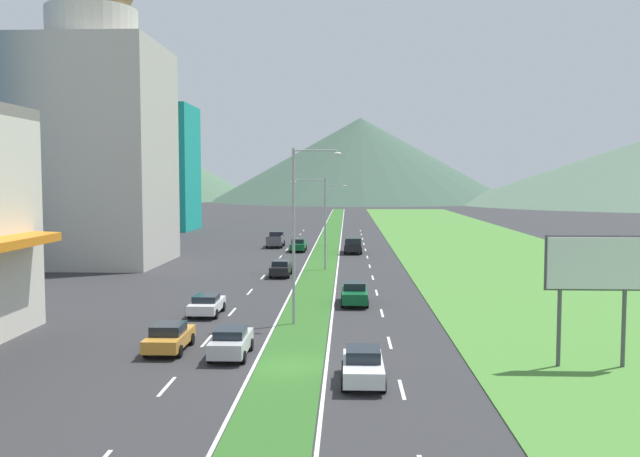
% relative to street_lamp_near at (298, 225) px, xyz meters
% --- Properties ---
extents(ground_plane, '(600.00, 600.00, 0.00)m').
position_rel_street_lamp_near_xyz_m(ground_plane, '(0.28, -9.73, -6.21)').
color(ground_plane, '#2D2D30').
extents(grass_median, '(3.20, 240.00, 0.06)m').
position_rel_street_lamp_near_xyz_m(grass_median, '(0.28, 50.27, -6.18)').
color(grass_median, '#2D6023').
rests_on(grass_median, ground_plane).
extents(grass_verge_right, '(24.00, 240.00, 0.06)m').
position_rel_street_lamp_near_xyz_m(grass_verge_right, '(20.88, 50.27, -6.18)').
color(grass_verge_right, '#477F33').
rests_on(grass_verge_right, ground_plane).
extents(lane_dash_left_2, '(0.16, 2.80, 0.01)m').
position_rel_street_lamp_near_xyz_m(lane_dash_left_2, '(-4.82, -12.94, -6.20)').
color(lane_dash_left_2, silver).
rests_on(lane_dash_left_2, ground_plane).
extents(lane_dash_left_3, '(0.16, 2.80, 0.01)m').
position_rel_street_lamp_near_xyz_m(lane_dash_left_3, '(-4.82, -4.54, -6.20)').
color(lane_dash_left_3, silver).
rests_on(lane_dash_left_3, ground_plane).
extents(lane_dash_left_4, '(0.16, 2.80, 0.01)m').
position_rel_street_lamp_near_xyz_m(lane_dash_left_4, '(-4.82, 3.85, -6.20)').
color(lane_dash_left_4, silver).
rests_on(lane_dash_left_4, ground_plane).
extents(lane_dash_left_5, '(0.16, 2.80, 0.01)m').
position_rel_street_lamp_near_xyz_m(lane_dash_left_5, '(-4.82, 12.25, -6.20)').
color(lane_dash_left_5, silver).
rests_on(lane_dash_left_5, ground_plane).
extents(lane_dash_left_6, '(0.16, 2.80, 0.01)m').
position_rel_street_lamp_near_xyz_m(lane_dash_left_6, '(-4.82, 20.64, -6.20)').
color(lane_dash_left_6, silver).
rests_on(lane_dash_left_6, ground_plane).
extents(lane_dash_left_7, '(0.16, 2.80, 0.01)m').
position_rel_street_lamp_near_xyz_m(lane_dash_left_7, '(-4.82, 29.03, -6.20)').
color(lane_dash_left_7, silver).
rests_on(lane_dash_left_7, ground_plane).
extents(lane_dash_left_8, '(0.16, 2.80, 0.01)m').
position_rel_street_lamp_near_xyz_m(lane_dash_left_8, '(-4.82, 37.43, -6.20)').
color(lane_dash_left_8, silver).
rests_on(lane_dash_left_8, ground_plane).
extents(lane_dash_left_9, '(0.16, 2.80, 0.01)m').
position_rel_street_lamp_near_xyz_m(lane_dash_left_9, '(-4.82, 45.82, -6.20)').
color(lane_dash_left_9, silver).
rests_on(lane_dash_left_9, ground_plane).
extents(lane_dash_left_10, '(0.16, 2.80, 0.01)m').
position_rel_street_lamp_near_xyz_m(lane_dash_left_10, '(-4.82, 54.22, -6.20)').
color(lane_dash_left_10, silver).
rests_on(lane_dash_left_10, ground_plane).
extents(lane_dash_left_11, '(0.16, 2.80, 0.01)m').
position_rel_street_lamp_near_xyz_m(lane_dash_left_11, '(-4.82, 62.61, -6.20)').
color(lane_dash_left_11, silver).
rests_on(lane_dash_left_11, ground_plane).
extents(lane_dash_left_12, '(0.16, 2.80, 0.01)m').
position_rel_street_lamp_near_xyz_m(lane_dash_left_12, '(-4.82, 71.01, -6.20)').
color(lane_dash_left_12, silver).
rests_on(lane_dash_left_12, ground_plane).
extents(lane_dash_left_13, '(0.16, 2.80, 0.01)m').
position_rel_street_lamp_near_xyz_m(lane_dash_left_13, '(-4.82, 79.40, -6.20)').
color(lane_dash_left_13, silver).
rests_on(lane_dash_left_13, ground_plane).
extents(lane_dash_right_2, '(0.16, 2.80, 0.01)m').
position_rel_street_lamp_near_xyz_m(lane_dash_right_2, '(5.38, -12.94, -6.20)').
color(lane_dash_right_2, silver).
rests_on(lane_dash_right_2, ground_plane).
extents(lane_dash_right_3, '(0.16, 2.80, 0.01)m').
position_rel_street_lamp_near_xyz_m(lane_dash_right_3, '(5.38, -4.54, -6.20)').
color(lane_dash_right_3, silver).
rests_on(lane_dash_right_3, ground_plane).
extents(lane_dash_right_4, '(0.16, 2.80, 0.01)m').
position_rel_street_lamp_near_xyz_m(lane_dash_right_4, '(5.38, 3.85, -6.20)').
color(lane_dash_right_4, silver).
rests_on(lane_dash_right_4, ground_plane).
extents(lane_dash_right_5, '(0.16, 2.80, 0.01)m').
position_rel_street_lamp_near_xyz_m(lane_dash_right_5, '(5.38, 12.25, -6.20)').
color(lane_dash_right_5, silver).
rests_on(lane_dash_right_5, ground_plane).
extents(lane_dash_right_6, '(0.16, 2.80, 0.01)m').
position_rel_street_lamp_near_xyz_m(lane_dash_right_6, '(5.38, 20.64, -6.20)').
color(lane_dash_right_6, silver).
rests_on(lane_dash_right_6, ground_plane).
extents(lane_dash_right_7, '(0.16, 2.80, 0.01)m').
position_rel_street_lamp_near_xyz_m(lane_dash_right_7, '(5.38, 29.03, -6.20)').
color(lane_dash_right_7, silver).
rests_on(lane_dash_right_7, ground_plane).
extents(lane_dash_right_8, '(0.16, 2.80, 0.01)m').
position_rel_street_lamp_near_xyz_m(lane_dash_right_8, '(5.38, 37.43, -6.20)').
color(lane_dash_right_8, silver).
rests_on(lane_dash_right_8, ground_plane).
extents(lane_dash_right_9, '(0.16, 2.80, 0.01)m').
position_rel_street_lamp_near_xyz_m(lane_dash_right_9, '(5.38, 45.82, -6.20)').
color(lane_dash_right_9, silver).
rests_on(lane_dash_right_9, ground_plane).
extents(lane_dash_right_10, '(0.16, 2.80, 0.01)m').
position_rel_street_lamp_near_xyz_m(lane_dash_right_10, '(5.38, 54.22, -6.20)').
color(lane_dash_right_10, silver).
rests_on(lane_dash_right_10, ground_plane).
extents(lane_dash_right_11, '(0.16, 2.80, 0.01)m').
position_rel_street_lamp_near_xyz_m(lane_dash_right_11, '(5.38, 62.61, -6.20)').
color(lane_dash_right_11, silver).
rests_on(lane_dash_right_11, ground_plane).
extents(lane_dash_right_12, '(0.16, 2.80, 0.01)m').
position_rel_street_lamp_near_xyz_m(lane_dash_right_12, '(5.38, 71.01, -6.20)').
color(lane_dash_right_12, silver).
rests_on(lane_dash_right_12, ground_plane).
extents(lane_dash_right_13, '(0.16, 2.80, 0.01)m').
position_rel_street_lamp_near_xyz_m(lane_dash_right_13, '(5.38, 79.40, -6.20)').
color(lane_dash_right_13, silver).
rests_on(lane_dash_right_13, ground_plane).
extents(edge_line_median_left, '(0.16, 240.00, 0.01)m').
position_rel_street_lamp_near_xyz_m(edge_line_median_left, '(-1.47, 50.27, -6.20)').
color(edge_line_median_left, silver).
rests_on(edge_line_median_left, ground_plane).
extents(edge_line_median_right, '(0.16, 240.00, 0.01)m').
position_rel_street_lamp_near_xyz_m(edge_line_median_right, '(2.03, 50.27, -6.20)').
color(edge_line_median_right, silver).
rests_on(edge_line_median_right, ground_plane).
extents(domed_building, '(14.48, 14.48, 34.21)m').
position_rel_street_lamp_near_xyz_m(domed_building, '(-24.01, 30.28, 8.45)').
color(domed_building, '#B7B2A8').
rests_on(domed_building, ground_plane).
extents(midrise_colored, '(12.84, 12.84, 22.43)m').
position_rel_street_lamp_near_xyz_m(midrise_colored, '(-31.24, 80.23, 5.01)').
color(midrise_colored, teal).
rests_on(midrise_colored, ground_plane).
extents(hill_far_left, '(120.87, 120.87, 34.52)m').
position_rel_street_lamp_near_xyz_m(hill_far_left, '(-99.94, 275.54, 11.06)').
color(hill_far_left, '#47664C').
rests_on(hill_far_left, ground_plane).
extents(hill_far_center, '(130.16, 130.16, 36.17)m').
position_rel_street_lamp_near_xyz_m(hill_far_center, '(8.67, 254.87, 11.88)').
color(hill_far_center, '#3D5647').
rests_on(hill_far_center, ground_plane).
extents(street_lamp_near, '(3.04, 0.37, 10.95)m').
position_rel_street_lamp_near_xyz_m(street_lamp_near, '(0.00, 0.00, 0.00)').
color(street_lamp_near, '#99999E').
rests_on(street_lamp_near, ground_plane).
extents(street_lamp_mid, '(3.48, 0.53, 9.19)m').
position_rel_street_lamp_near_xyz_m(street_lamp_mid, '(0.40, 25.77, -0.85)').
color(street_lamp_mid, '#99999E').
rests_on(street_lamp_mid, ground_plane).
extents(street_lamp_far, '(3.03, 0.46, 8.56)m').
position_rel_street_lamp_near_xyz_m(street_lamp_far, '(0.31, 51.66, -1.23)').
color(street_lamp_far, '#99999E').
rests_on(street_lamp_far, ground_plane).
extents(billboard_roadside, '(4.55, 0.28, 6.37)m').
position_rel_street_lamp_near_xyz_m(billboard_roadside, '(14.69, -9.19, -1.48)').
color(billboard_roadside, '#4C4C51').
rests_on(billboard_roadside, ground_plane).
extents(car_0, '(1.94, 4.23, 1.37)m').
position_rel_street_lamp_near_xyz_m(car_0, '(-6.34, 2.79, -5.49)').
color(car_0, silver).
rests_on(car_0, ground_plane).
extents(car_1, '(1.88, 4.64, 1.52)m').
position_rel_street_lamp_near_xyz_m(car_1, '(-3.19, 21.29, -5.43)').
color(car_1, black).
rests_on(car_1, ground_plane).
extents(car_2, '(1.96, 4.70, 1.61)m').
position_rel_street_lamp_near_xyz_m(car_2, '(3.56, 7.13, -5.39)').
color(car_2, '#0C5128').
rests_on(car_2, ground_plane).
extents(car_3, '(1.96, 4.32, 1.48)m').
position_rel_street_lamp_near_xyz_m(car_3, '(-6.32, -6.81, -5.45)').
color(car_3, '#C6842D').
rests_on(car_3, ground_plane).
extents(car_4, '(1.91, 4.21, 1.53)m').
position_rel_street_lamp_near_xyz_m(car_4, '(3.73, -12.03, -5.43)').
color(car_4, silver).
rests_on(car_4, ground_plane).
extents(car_5, '(1.98, 4.72, 1.62)m').
position_rel_street_lamp_near_xyz_m(car_5, '(-3.18, 43.66, -5.39)').
color(car_5, '#0C5128').
rests_on(car_5, ground_plane).
extents(car_6, '(1.87, 4.14, 1.50)m').
position_rel_street_lamp_near_xyz_m(car_6, '(-2.87, -7.86, -5.43)').
color(car_6, '#B2B2B7').
rests_on(car_6, ground_plane).
extents(pickup_truck_0, '(2.18, 5.40, 2.00)m').
position_rel_street_lamp_near_xyz_m(pickup_truck_0, '(-6.63, 49.37, -5.22)').
color(pickup_truck_0, '#515459').
rests_on(pickup_truck_0, ground_plane).
extents(pickup_truck_1, '(2.18, 5.40, 2.00)m').
position_rel_street_lamp_near_xyz_m(pickup_truck_1, '(3.73, 41.57, -5.22)').
color(pickup_truck_1, black).
rests_on(pickup_truck_1, ground_plane).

